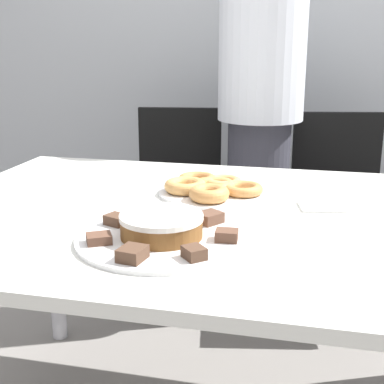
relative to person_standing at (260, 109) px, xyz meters
name	(u,v)px	position (x,y,z in m)	size (l,w,h in m)	color
wall_back	(259,18)	(-0.09, 0.70, 0.39)	(8.00, 0.05, 2.60)	#B2B7BC
table	(186,239)	(-0.09, -0.94, -0.24)	(1.43, 1.09, 0.75)	silver
person_standing	(260,109)	(0.00, 0.00, 0.00)	(0.36, 0.36, 1.72)	#383842
office_chair_left	(177,211)	(-0.38, 0.06, -0.49)	(0.50, 0.50, 0.88)	black
office_chair_right	(339,222)	(0.36, 0.06, -0.49)	(0.52, 0.52, 0.88)	black
plate_cake	(163,239)	(-0.09, -1.18, -0.15)	(0.39, 0.39, 0.01)	white
plate_donuts	(214,192)	(-0.05, -0.77, -0.15)	(0.33, 0.33, 0.01)	white
frosted_cake	(163,225)	(-0.09, -1.18, -0.12)	(0.19, 0.19, 0.05)	brown
lamington_0	(116,220)	(-0.22, -1.12, -0.14)	(0.06, 0.06, 0.02)	#513828
lamington_1	(99,239)	(-0.22, -1.25, -0.14)	(0.07, 0.07, 0.02)	brown
lamington_2	(132,254)	(-0.11, -1.32, -0.13)	(0.06, 0.06, 0.03)	#513828
lamington_3	(194,253)	(0.01, -1.28, -0.14)	(0.06, 0.06, 0.02)	#513828
lamington_4	(227,235)	(0.05, -1.17, -0.14)	(0.05, 0.04, 0.02)	brown
lamington_5	(209,218)	(-0.01, -1.06, -0.14)	(0.07, 0.07, 0.03)	brown
lamington_6	(163,213)	(-0.13, -1.04, -0.14)	(0.06, 0.06, 0.02)	#513828
donut_0	(214,186)	(-0.05, -0.77, -0.13)	(0.13, 0.13, 0.03)	tan
donut_1	(209,194)	(-0.04, -0.88, -0.13)	(0.11, 0.11, 0.04)	#D18E4C
donut_2	(243,189)	(0.04, -0.79, -0.13)	(0.12, 0.12, 0.03)	#D18E4C
donut_3	(223,182)	(-0.03, -0.73, -0.13)	(0.11, 0.11, 0.03)	#E5AD66
donut_4	(197,180)	(-0.11, -0.73, -0.13)	(0.12, 0.12, 0.03)	#C68447
donut_5	(185,186)	(-0.13, -0.81, -0.13)	(0.12, 0.12, 0.04)	tan
napkin	(321,207)	(0.26, -0.84, -0.16)	(0.13, 0.11, 0.01)	white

